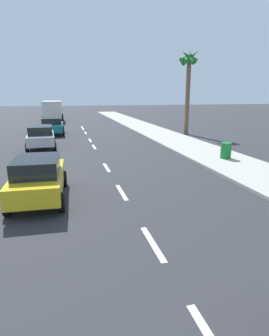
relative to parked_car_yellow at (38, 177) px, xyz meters
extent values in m
plane|color=#2D2D33|center=(3.03, 7.80, -0.84)|extent=(160.00, 160.00, 0.00)
cube|color=#B2ADA3|center=(9.73, 9.80, -0.77)|extent=(3.60, 80.00, 0.14)
cube|color=white|center=(3.03, -3.98, -0.83)|extent=(0.16, 1.80, 0.01)
cube|color=white|center=(3.03, 0.01, -0.83)|extent=(0.16, 1.80, 0.01)
cube|color=white|center=(3.03, 3.97, -0.83)|extent=(0.16, 1.80, 0.01)
cube|color=white|center=(3.03, 10.10, -0.83)|extent=(0.16, 1.80, 0.01)
cube|color=white|center=(3.03, 13.20, -0.83)|extent=(0.16, 1.80, 0.01)
cube|color=white|center=(3.03, 18.08, -0.83)|extent=(0.16, 1.80, 0.01)
cube|color=white|center=(3.03, 21.37, -0.83)|extent=(0.16, 1.80, 0.01)
cube|color=white|center=(3.03, 23.08, -0.83)|extent=(0.16, 1.80, 0.01)
cube|color=gold|center=(0.00, 0.05, -0.15)|extent=(1.81, 4.03, 0.64)
cube|color=black|center=(-0.01, -0.14, 0.45)|extent=(1.54, 2.12, 0.56)
cylinder|color=black|center=(-0.78, 1.43, -0.52)|extent=(0.20, 0.65, 0.64)
cylinder|color=black|center=(0.88, 1.37, -0.52)|extent=(0.20, 0.65, 0.64)
cylinder|color=black|center=(-0.88, -1.26, -0.52)|extent=(0.20, 0.65, 0.64)
cylinder|color=black|center=(0.79, -1.32, -0.52)|extent=(0.20, 0.65, 0.64)
cube|color=#B7BABF|center=(-0.63, 10.68, -0.15)|extent=(1.97, 4.30, 0.64)
cube|color=black|center=(-0.62, 10.47, 0.45)|extent=(1.66, 2.26, 0.56)
cylinder|color=black|center=(-1.58, 12.07, -0.52)|extent=(0.21, 0.65, 0.64)
cylinder|color=black|center=(0.18, 12.15, -0.52)|extent=(0.21, 0.65, 0.64)
cylinder|color=black|center=(-1.45, 9.20, -0.52)|extent=(0.21, 0.65, 0.64)
cylinder|color=black|center=(0.32, 9.29, -0.52)|extent=(0.21, 0.65, 0.64)
cube|color=#14727A|center=(-0.07, 17.77, -0.15)|extent=(1.97, 4.60, 0.64)
cube|color=black|center=(-0.07, 17.54, 0.45)|extent=(1.72, 2.40, 0.56)
cylinder|color=black|center=(-1.02, 19.33, -0.52)|extent=(0.19, 0.64, 0.64)
cylinder|color=black|center=(0.91, 19.32, -0.52)|extent=(0.19, 0.64, 0.64)
cylinder|color=black|center=(-1.05, 16.22, -0.52)|extent=(0.19, 0.64, 0.64)
cylinder|color=black|center=(0.88, 16.20, -0.52)|extent=(0.19, 0.64, 0.64)
cube|color=maroon|center=(-0.35, 33.28, 0.36)|extent=(2.44, 2.38, 1.40)
cube|color=silver|center=(-0.40, 30.29, 0.81)|extent=(2.47, 4.20, 2.30)
cylinder|color=black|center=(-1.55, 33.17, -0.39)|extent=(0.29, 0.90, 0.90)
cylinder|color=black|center=(0.85, 33.13, -0.39)|extent=(0.29, 0.90, 0.90)
cylinder|color=black|center=(-1.62, 29.27, -0.39)|extent=(0.29, 0.90, 0.90)
cylinder|color=black|center=(0.78, 29.23, -0.39)|extent=(0.29, 0.90, 0.90)
cylinder|color=brown|center=(12.27, 14.74, 2.70)|extent=(0.40, 0.40, 7.07)
cone|color=#1E6B28|center=(12.52, 14.74, 6.08)|extent=(0.45, 1.42, 0.91)
cone|color=#1E6B28|center=(12.45, 14.91, 6.08)|extent=(1.46, 1.60, 1.52)
cone|color=#1E6B28|center=(12.21, 14.98, 6.08)|extent=(1.73, 0.87, 1.03)
cone|color=#1E6B28|center=(12.05, 14.86, 6.08)|extent=(0.95, 1.30, 1.32)
cone|color=#1E6B28|center=(12.05, 14.61, 6.08)|extent=(1.09, 1.66, 1.56)
cone|color=#1E6B28|center=(12.22, 14.49, 6.08)|extent=(1.48, 0.71, 1.17)
cone|color=#1E6B28|center=(12.41, 14.53, 6.08)|extent=(1.36, 1.17, 1.28)
cylinder|color=#19722D|center=(9.90, 3.92, -0.25)|extent=(0.60, 0.60, 0.89)
camera|label=1|loc=(1.01, -10.18, 2.86)|focal=30.17mm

